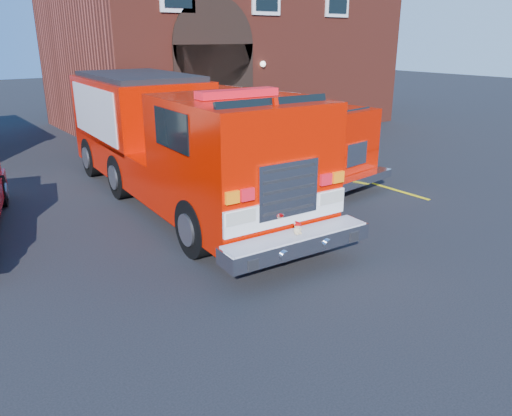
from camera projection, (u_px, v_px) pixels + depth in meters
ground at (222, 251)px, 10.57m from camera, size 100.00×100.00×0.00m
parking_stripe_near at (387, 187)px, 14.97m from camera, size 0.12×3.00×0.01m
parking_stripe_mid at (318, 167)px, 17.25m from camera, size 0.12×3.00×0.01m
parking_stripe_far at (265, 152)px, 19.53m from camera, size 0.12×3.00×0.01m
fire_station at (221, 37)px, 24.85m from camera, size 15.20×10.20×8.45m
fire_engine at (176, 140)px, 13.25m from camera, size 3.61×10.82×3.28m
secondary_truck at (262, 130)px, 16.41m from camera, size 3.35×8.01×2.52m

